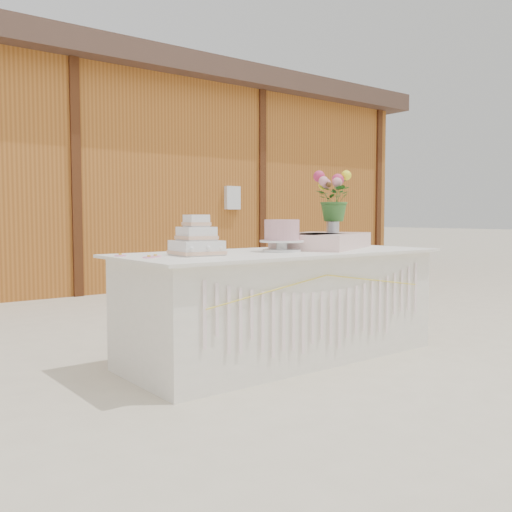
% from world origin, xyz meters
% --- Properties ---
extents(ground, '(80.00, 80.00, 0.00)m').
position_xyz_m(ground, '(0.00, 0.00, 0.00)').
color(ground, beige).
rests_on(ground, ground).
extents(barn, '(12.60, 4.60, 3.30)m').
position_xyz_m(barn, '(-0.01, 5.99, 1.68)').
color(barn, '#A05E21').
rests_on(barn, ground).
extents(cake_table, '(2.40, 1.00, 0.77)m').
position_xyz_m(cake_table, '(0.00, -0.00, 0.39)').
color(cake_table, white).
rests_on(cake_table, ground).
extents(wedding_cake, '(0.32, 0.32, 0.26)m').
position_xyz_m(wedding_cake, '(-0.70, 0.03, 0.86)').
color(wedding_cake, silver).
rests_on(wedding_cake, cake_table).
extents(pink_cake_stand, '(0.32, 0.32, 0.23)m').
position_xyz_m(pink_cake_stand, '(-0.02, -0.02, 0.90)').
color(pink_cake_stand, white).
rests_on(pink_cake_stand, cake_table).
extents(satin_runner, '(1.07, 0.90, 0.12)m').
position_xyz_m(satin_runner, '(0.51, 0.10, 0.83)').
color(satin_runner, beige).
rests_on(satin_runner, cake_table).
extents(flower_vase, '(0.10, 0.10, 0.14)m').
position_xyz_m(flower_vase, '(0.68, 0.16, 0.96)').
color(flower_vase, silver).
rests_on(flower_vase, satin_runner).
extents(bouquet, '(0.44, 0.44, 0.37)m').
position_xyz_m(bouquet, '(0.68, 0.16, 1.21)').
color(bouquet, '#356C2B').
rests_on(bouquet, flower_vase).
extents(loose_flowers, '(0.27, 0.39, 0.02)m').
position_xyz_m(loose_flowers, '(-1.05, 0.15, 0.78)').
color(loose_flowers, pink).
rests_on(loose_flowers, cake_table).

